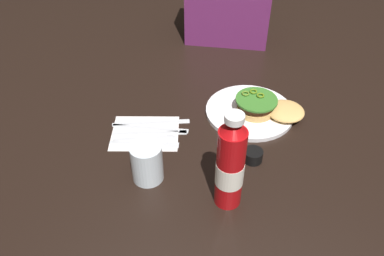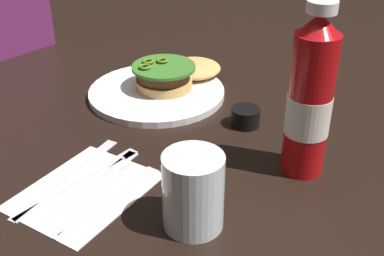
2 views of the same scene
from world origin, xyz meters
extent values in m
plane|color=black|center=(0.00, 0.00, 0.00)|extent=(3.00, 3.00, 0.00)
cylinder|color=white|center=(0.01, 0.12, 0.01)|extent=(0.26, 0.26, 0.01)
cylinder|color=tan|center=(0.03, 0.12, 0.02)|extent=(0.11, 0.11, 0.02)
cylinder|color=#512D19|center=(0.03, 0.12, 0.04)|extent=(0.10, 0.10, 0.02)
cylinder|color=red|center=(0.03, 0.12, 0.05)|extent=(0.09, 0.09, 0.01)
cylinder|color=#356E25|center=(0.03, 0.12, 0.06)|extent=(0.12, 0.12, 0.01)
torus|color=#577717|center=(0.04, 0.13, 0.06)|extent=(0.02, 0.02, 0.01)
torus|color=#567922|center=(-0.01, 0.14, 0.06)|extent=(0.02, 0.02, 0.01)
torus|color=#557917|center=(0.01, 0.15, 0.06)|extent=(0.02, 0.02, 0.01)
ellipsoid|color=tan|center=(0.11, 0.12, 0.03)|extent=(0.11, 0.11, 0.03)
cylinder|color=#B10C10|center=(-0.03, -0.22, 0.11)|extent=(0.06, 0.06, 0.21)
cone|color=#B10C10|center=(-0.03, -0.22, 0.23)|extent=(0.06, 0.06, 0.03)
cylinder|color=white|center=(-0.03, -0.22, 0.25)|extent=(0.04, 0.04, 0.02)
cylinder|color=white|center=(-0.03, -0.22, 0.09)|extent=(0.06, 0.06, 0.06)
cylinder|color=silver|center=(-0.23, -0.17, 0.05)|extent=(0.08, 0.08, 0.10)
cylinder|color=black|center=(0.03, -0.07, 0.02)|extent=(0.05, 0.05, 0.03)
cube|color=white|center=(-0.28, -0.01, 0.00)|extent=(0.21, 0.17, 0.00)
cube|color=silver|center=(-0.27, -0.06, 0.00)|extent=(0.19, 0.03, 0.00)
cube|color=silver|center=(-0.19, -0.05, 0.00)|extent=(0.04, 0.03, 0.00)
cube|color=silver|center=(-0.27, -0.04, 0.00)|extent=(0.17, 0.05, 0.00)
ellipsoid|color=silver|center=(-0.20, -0.02, 0.00)|extent=(0.04, 0.03, 0.00)
cube|color=silver|center=(-0.28, -0.01, 0.00)|extent=(0.18, 0.05, 0.00)
cube|color=silver|center=(-0.20, 0.00, 0.00)|extent=(0.08, 0.03, 0.00)
cube|color=silver|center=(-0.28, 0.01, 0.00)|extent=(0.20, 0.02, 0.00)
cube|color=silver|center=(-0.20, 0.01, 0.00)|extent=(0.08, 0.02, 0.00)
cube|color=silver|center=(-0.28, 0.03, 0.00)|extent=(0.20, 0.06, 0.00)
cube|color=silver|center=(-0.20, 0.05, 0.00)|extent=(0.08, 0.04, 0.00)
camera|label=1|loc=(-0.02, -0.80, 0.72)|focal=36.18mm
camera|label=2|loc=(-0.60, -0.49, 0.43)|focal=46.46mm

